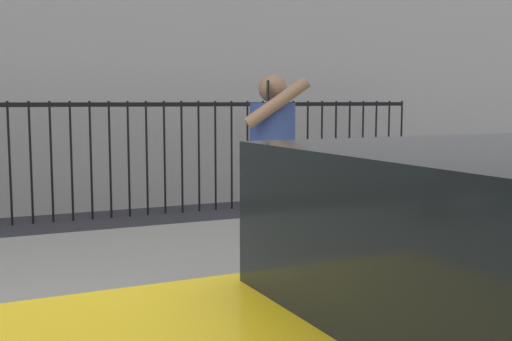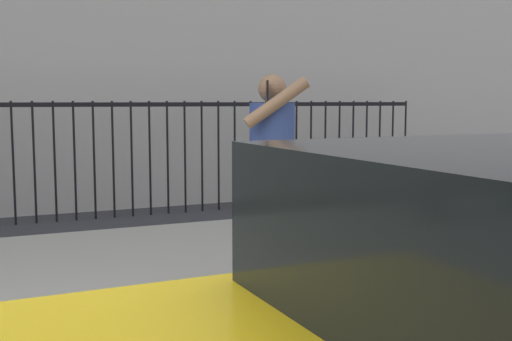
{
  "view_description": "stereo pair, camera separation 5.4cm",
  "coord_description": "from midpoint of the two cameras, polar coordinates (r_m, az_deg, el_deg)",
  "views": [
    {
      "loc": [
        -0.57,
        -2.73,
        1.6
      ],
      "look_at": [
        1.49,
        1.83,
        1.05
      ],
      "focal_mm": 44.42,
      "sensor_mm": 36.0,
      "label": 1
    },
    {
      "loc": [
        -0.52,
        -2.75,
        1.6
      ],
      "look_at": [
        1.49,
        1.83,
        1.05
      ],
      "focal_mm": 44.42,
      "sensor_mm": 36.0,
      "label": 2
    }
  ],
  "objects": [
    {
      "name": "iron_fence",
      "position": [
        8.68,
        -20.06,
        2.08
      ],
      "size": [
        12.03,
        0.04,
        1.6
      ],
      "color": "black",
      "rests_on": "ground"
    },
    {
      "name": "sidewalk",
      "position": [
        5.2,
        -16.93,
        -11.03
      ],
      "size": [
        28.0,
        4.4,
        0.15
      ],
      "primitive_type": "cube",
      "color": "#9E9B93",
      "rests_on": "ground"
    },
    {
      "name": "pedestrian_on_phone",
      "position": [
        4.79,
        1.72,
        0.37
      ],
      "size": [
        0.51,
        0.71,
        1.65
      ],
      "color": "#936B4C",
      "rests_on": "sidewalk"
    }
  ]
}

